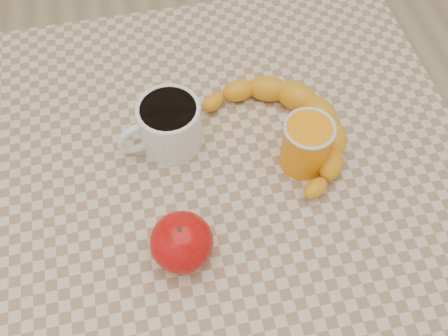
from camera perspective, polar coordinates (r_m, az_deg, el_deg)
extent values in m
plane|color=tan|center=(1.47, 0.00, -16.17)|extent=(3.00, 3.00, 0.00)
cube|color=beige|center=(0.79, 0.00, -1.53)|extent=(0.80, 0.80, 0.04)
cube|color=brown|center=(0.84, 0.00, -3.28)|extent=(0.74, 0.74, 0.06)
cylinder|color=brown|center=(1.32, -18.42, 0.22)|extent=(0.05, 0.05, 0.71)
cylinder|color=brown|center=(1.37, 11.30, 5.58)|extent=(0.05, 0.05, 0.71)
cylinder|color=white|center=(0.78, -6.15, 4.88)|extent=(0.12, 0.12, 0.08)
cylinder|color=black|center=(0.76, -6.40, 6.57)|extent=(0.09, 0.09, 0.01)
torus|color=white|center=(0.75, -6.43, 6.74)|extent=(0.10, 0.10, 0.01)
torus|color=white|center=(0.78, -9.97, 3.31)|extent=(0.06, 0.03, 0.06)
cylinder|color=orange|center=(0.76, 9.31, 2.56)|extent=(0.07, 0.07, 0.09)
torus|color=silver|center=(0.73, 9.79, 4.51)|extent=(0.08, 0.08, 0.01)
ellipsoid|color=#980509|center=(0.68, -4.85, -8.44)|extent=(0.11, 0.11, 0.08)
cylinder|color=#382311|center=(0.65, -5.07, -7.24)|extent=(0.01, 0.01, 0.01)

